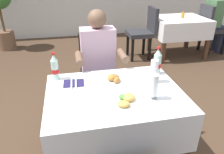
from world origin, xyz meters
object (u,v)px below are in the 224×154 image
(background_dining_table, at_px, (179,27))
(background_chair_left, at_px, (144,30))
(beer_glass_middle, at_px, (154,87))
(cola_bottle_secondary, at_px, (55,68))
(background_table_tumbler, at_px, (183,15))
(background_chair_right, at_px, (211,26))
(chair_far_diner_seat, at_px, (100,71))
(seated_diner_far, at_px, (99,63))
(main_dining_table, at_px, (114,110))
(plate_near_camera, at_px, (126,102))
(background_patron, at_px, (215,18))
(plate_far_diner, at_px, (114,80))
(beer_glass_left, at_px, (154,71))
(cola_bottle_primary, at_px, (157,62))
(napkin_cutlery_set, at_px, (74,83))

(background_dining_table, relative_size, background_chair_left, 1.04)
(beer_glass_middle, relative_size, cola_bottle_secondary, 0.82)
(background_chair_left, relative_size, background_table_tumbler, 8.82)
(cola_bottle_secondary, relative_size, background_chair_right, 0.26)
(chair_far_diner_seat, xyz_separation_m, seated_diner_far, (-0.02, -0.11, 0.16))
(main_dining_table, distance_m, plate_near_camera, 0.28)
(seated_diner_far, distance_m, background_patron, 3.12)
(cola_bottle_secondary, bearing_deg, plate_near_camera, -45.14)
(plate_far_diner, bearing_deg, background_patron, 41.75)
(plate_near_camera, relative_size, background_chair_right, 0.26)
(plate_near_camera, relative_size, beer_glass_left, 1.25)
(main_dining_table, bearing_deg, chair_far_diner_seat, 90.00)
(beer_glass_middle, distance_m, cola_bottle_primary, 0.44)
(background_dining_table, bearing_deg, plate_near_camera, -124.12)
(beer_glass_left, height_order, background_chair_right, background_chair_right)
(background_dining_table, height_order, background_chair_right, background_chair_right)
(beer_glass_middle, bearing_deg, plate_near_camera, -172.30)
(seated_diner_far, relative_size, background_chair_right, 1.30)
(background_patron, bearing_deg, background_chair_left, 180.00)
(beer_glass_left, relative_size, cola_bottle_secondary, 0.81)
(background_chair_left, bearing_deg, chair_far_diner_seat, -124.11)
(beer_glass_left, height_order, background_dining_table, beer_glass_left)
(plate_near_camera, xyz_separation_m, beer_glass_middle, (0.21, 0.03, 0.08))
(cola_bottle_secondary, relative_size, napkin_cutlery_set, 1.29)
(chair_far_diner_seat, height_order, seated_diner_far, seated_diner_far)
(plate_far_diner, distance_m, background_chair_left, 2.52)
(napkin_cutlery_set, relative_size, background_chair_right, 0.20)
(plate_near_camera, bearing_deg, main_dining_table, 102.83)
(background_chair_right, bearing_deg, cola_bottle_secondary, -144.67)
(cola_bottle_primary, xyz_separation_m, background_chair_left, (0.66, 2.19, -0.31))
(background_dining_table, distance_m, background_table_tumbler, 0.24)
(cola_bottle_secondary, bearing_deg, napkin_cutlery_set, -38.13)
(seated_diner_far, distance_m, napkin_cutlery_set, 0.57)
(background_patron, bearing_deg, beer_glass_left, -133.52)
(beer_glass_left, bearing_deg, background_table_tumbler, 57.07)
(beer_glass_left, xyz_separation_m, background_chair_left, (0.75, 2.34, -0.31))
(main_dining_table, xyz_separation_m, napkin_cutlery_set, (-0.31, 0.20, 0.19))
(napkin_cutlery_set, relative_size, background_chair_left, 0.20)
(chair_far_diner_seat, distance_m, plate_far_diner, 0.68)
(background_chair_left, height_order, background_patron, background_patron)
(chair_far_diner_seat, distance_m, background_patron, 3.05)
(background_table_tumbler, bearing_deg, cola_bottle_primary, -123.06)
(beer_glass_middle, relative_size, background_table_tumbler, 1.84)
(seated_diner_far, relative_size, plate_near_camera, 5.03)
(seated_diner_far, distance_m, background_table_tumbler, 2.54)
(beer_glass_left, bearing_deg, napkin_cutlery_set, 170.77)
(seated_diner_far, distance_m, background_dining_table, 2.53)
(background_chair_right, bearing_deg, background_patron, -0.00)
(beer_glass_middle, xyz_separation_m, cola_bottle_secondary, (-0.71, 0.47, 0.01))
(plate_far_diner, xyz_separation_m, cola_bottle_primary, (0.42, 0.08, 0.09))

